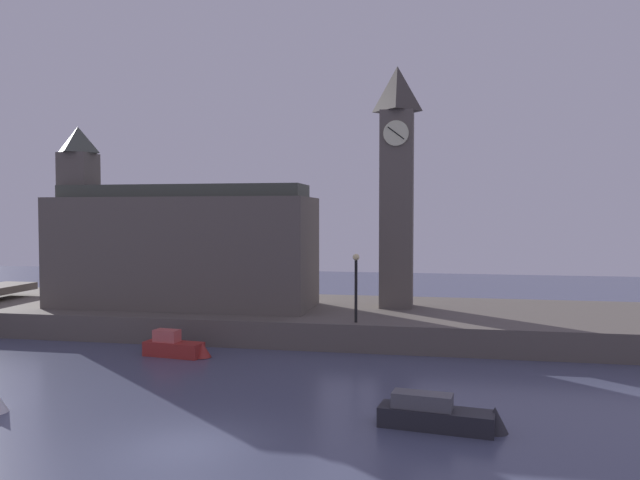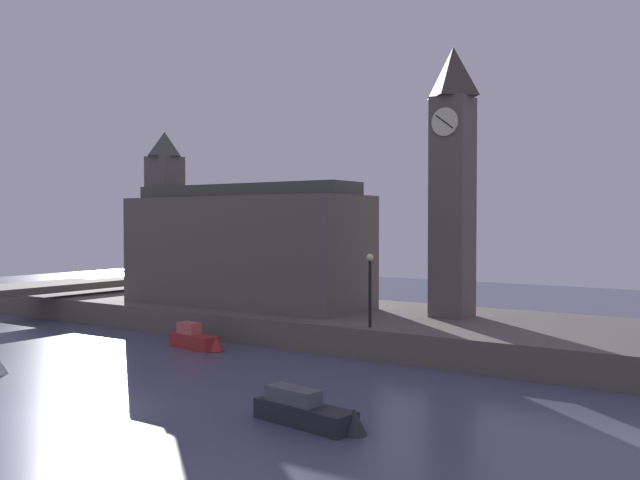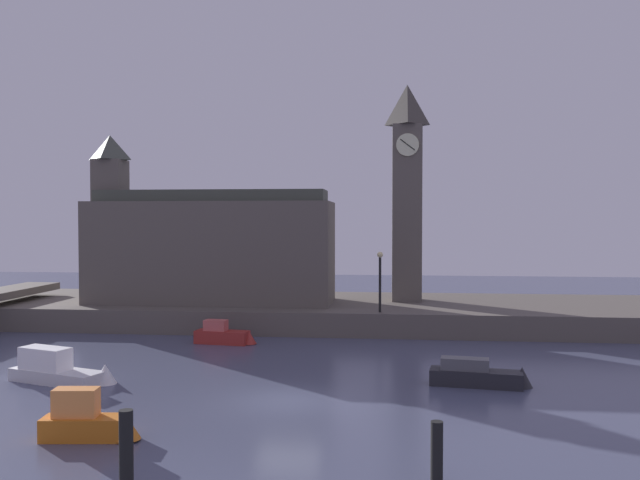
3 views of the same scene
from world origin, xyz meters
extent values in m
plane|color=#474C66|center=(0.00, 0.00, 0.00)|extent=(120.00, 120.00, 0.00)
cube|color=#5B544C|center=(0.00, 20.00, 0.75)|extent=(70.00, 12.00, 1.50)
cube|color=#5B544C|center=(5.21, 20.93, 7.63)|extent=(2.03, 2.03, 12.25)
cylinder|color=beige|center=(5.21, 19.85, 12.29)|extent=(1.55, 0.12, 1.55)
cube|color=black|center=(5.21, 19.78, 12.29)|extent=(1.02, 0.04, 0.80)
pyramid|color=#403A35|center=(5.21, 20.93, 15.17)|extent=(2.24, 2.24, 2.82)
cube|color=#5B544C|center=(-8.15, 18.78, 4.95)|extent=(16.53, 5.65, 6.89)
cube|color=#5B544C|center=(-15.42, 18.78, 6.42)|extent=(1.99, 1.99, 9.85)
pyramid|color=#474C42|center=(-15.42, 18.78, 12.21)|extent=(2.19, 2.19, 1.73)
cube|color=#42473D|center=(-8.15, 18.78, 8.79)|extent=(15.70, 3.39, 0.80)
cylinder|color=black|center=(3.43, 14.85, 3.18)|extent=(0.16, 0.16, 3.36)
sphere|color=#F2E099|center=(3.43, 14.85, 5.04)|extent=(0.36, 0.36, 0.36)
cylinder|color=black|center=(-2.95, -9.00, 1.08)|extent=(0.38, 0.38, 2.15)
cylinder|color=black|center=(5.27, -7.64, 0.85)|extent=(0.34, 0.34, 1.69)
cube|color=#232328|center=(7.71, 3.18, 0.34)|extent=(4.02, 1.66, 0.68)
cube|color=#515156|center=(7.24, 3.18, 0.94)|extent=(2.13, 1.07, 0.52)
cone|color=#232328|center=(9.66, 3.18, 0.38)|extent=(1.14, 1.14, 0.97)
cube|color=silver|center=(-10.58, 1.89, 0.28)|extent=(4.64, 2.74, 0.57)
cube|color=white|center=(-11.11, 1.89, 1.06)|extent=(2.48, 1.66, 0.98)
cone|color=silver|center=(-8.37, 1.89, 0.31)|extent=(1.61, 1.61, 1.11)
cube|color=orange|center=(-5.86, -5.20, 0.37)|extent=(2.90, 1.24, 0.75)
cube|color=#FF9947|center=(-6.20, -5.20, 1.21)|extent=(1.48, 0.81, 0.92)
cone|color=orange|center=(-4.46, -5.20, 0.41)|extent=(0.94, 0.94, 0.70)
cube|color=maroon|center=(-5.63, 11.59, 0.37)|extent=(3.23, 1.47, 0.75)
cube|color=#CC5651|center=(-6.00, 11.59, 1.06)|extent=(1.38, 0.91, 0.62)
cone|color=maroon|center=(-4.08, 11.59, 0.41)|extent=(1.06, 1.06, 0.78)
camera|label=1|loc=(7.67, -17.90, 7.31)|focal=34.48mm
camera|label=2|loc=(21.55, -16.20, 6.88)|focal=40.01mm
camera|label=3|loc=(3.94, -25.65, 7.18)|focal=37.09mm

